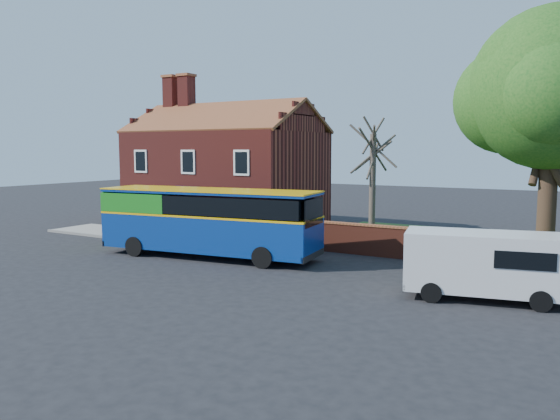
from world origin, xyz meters
The scene contains 10 objects.
ground centered at (0.00, 0.00, 0.00)m, with size 120.00×120.00×0.00m, color black.
pavement centered at (-7.00, 5.75, 0.06)m, with size 18.00×3.50×0.12m, color gray.
kerb centered at (-7.00, 4.00, 0.07)m, with size 18.00×0.15×0.14m, color slate.
grass_strip centered at (13.00, 13.00, 0.02)m, with size 26.00×12.00×0.04m, color #426B28.
shop_building centered at (-7.02, 11.50, 3.41)m, with size 12.30×8.13×10.50m.
boundary_wall centered at (13.00, 7.00, 0.81)m, with size 22.00×0.38×1.60m.
bus centered at (-1.98, 2.53, 1.93)m, with size 11.44×4.17×3.40m.
van_near centered at (11.69, 1.38, 1.35)m, with size 5.82×3.28×2.41m.
large_tree centered at (12.93, 11.68, 8.09)m, with size 10.13×8.02×12.36m.
bare_tree centered at (4.09, 10.07, 3.49)m, with size 2.55×3.04×6.80m.
Camera 1 is at (15.07, -18.82, 5.35)m, focal length 35.00 mm.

